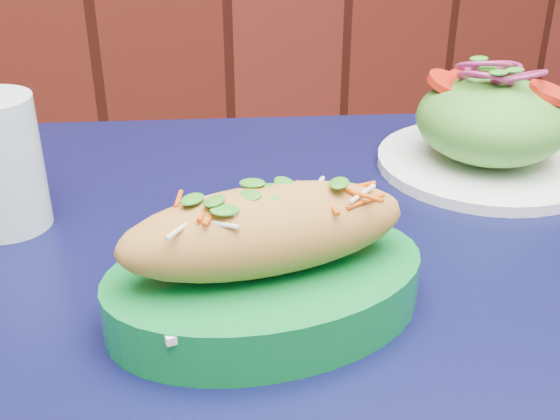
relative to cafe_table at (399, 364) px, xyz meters
name	(u,v)px	position (x,y,z in m)	size (l,w,h in m)	color
cafe_table	(399,364)	(0.00, 0.00, 0.00)	(0.99, 0.99, 0.75)	black
banh_mi_basket	(266,264)	(-0.12, 0.00, 0.13)	(0.25, 0.17, 0.11)	#0A712B
salad_plate	(491,127)	(0.20, 0.17, 0.14)	(0.24, 0.24, 0.12)	white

